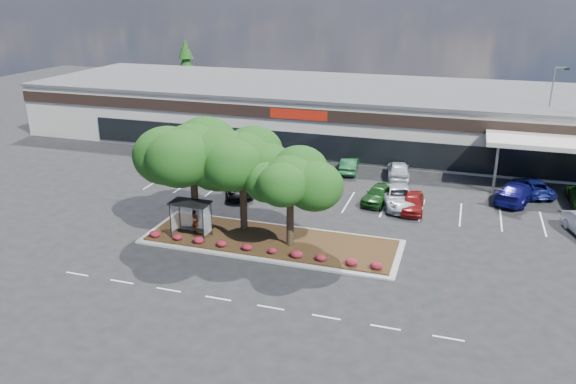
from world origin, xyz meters
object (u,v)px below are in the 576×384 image
(light_pole, at_px, (547,125))
(survey_stake, at_px, (445,296))
(car_1, at_px, (239,187))
(car_0, at_px, (171,166))

(light_pole, relative_size, survey_stake, 9.43)
(survey_stake, relative_size, car_1, 0.21)
(survey_stake, height_order, car_0, car_0)
(light_pole, relative_size, car_1, 1.97)
(survey_stake, distance_m, car_1, 22.35)
(light_pole, xyz_separation_m, car_1, (-25.50, -15.60, -3.75))
(light_pole, distance_m, car_0, 36.25)
(light_pole, bearing_deg, car_0, -160.22)
(car_0, height_order, car_1, car_0)
(car_1, bearing_deg, car_0, 134.35)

